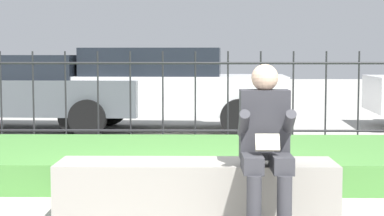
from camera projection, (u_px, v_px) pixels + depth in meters
name	position (u px, v px, depth m)	size (l,w,h in m)	color
ground_plane	(164.00, 216.00, 5.29)	(60.00, 60.00, 0.00)	#B2AFA8
stone_bench	(196.00, 192.00, 5.27)	(2.27, 0.56, 0.46)	gray
person_seated_reader	(265.00, 139.00, 4.91)	(0.42, 0.73, 1.26)	black
grass_berm	(174.00, 161.00, 7.14)	(8.33, 2.34, 0.30)	#4C893D
iron_fence	(179.00, 99.00, 8.90)	(6.33, 0.03, 1.38)	#232326
car_parked_center	(160.00, 87.00, 11.31)	(4.38, 2.03, 1.45)	silver
car_parked_left	(25.00, 90.00, 11.35)	(4.31, 2.20, 1.33)	#4C5156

